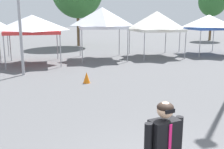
{
  "coord_description": "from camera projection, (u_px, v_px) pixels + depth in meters",
  "views": [
    {
      "loc": [
        -2.0,
        -3.3,
        2.93
      ],
      "look_at": [
        -0.23,
        3.9,
        1.3
      ],
      "focal_mm": 42.8,
      "sensor_mm": 36.0,
      "label": 1
    }
  ],
  "objects": [
    {
      "name": "tree_behind_tents_center",
      "position": [
        212.0,
        1.0,
        31.72
      ],
      "size": [
        3.26,
        3.26,
        6.48
      ],
      "color": "brown",
      "rests_on": "ground"
    },
    {
      "name": "traffic_cone_lot_center",
      "position": [
        87.0,
        78.0,
        11.88
      ],
      "size": [
        0.32,
        0.32,
        0.49
      ],
      "primitive_type": "cone",
      "color": "orange",
      "rests_on": "ground"
    },
    {
      "name": "canopy_tent_left_of_center",
      "position": [
        157.0,
        21.0,
        19.31
      ],
      "size": [
        3.31,
        3.31,
        3.27
      ],
      "color": "#9E9EA3",
      "rests_on": "ground"
    },
    {
      "name": "canopy_tent_far_right",
      "position": [
        102.0,
        18.0,
        18.08
      ],
      "size": [
        3.33,
        3.33,
        3.5
      ],
      "color": "#9E9EA3",
      "rests_on": "ground"
    },
    {
      "name": "canopy_tent_center",
      "position": [
        209.0,
        22.0,
        20.52
      ],
      "size": [
        3.31,
        3.31,
        3.02
      ],
      "color": "#9E9EA3",
      "rests_on": "ground"
    },
    {
      "name": "canopy_tent_behind_center",
      "position": [
        32.0,
        24.0,
        16.25
      ],
      "size": [
        3.26,
        3.26,
        3.0
      ],
      "color": "#9E9EA3",
      "rests_on": "ground"
    }
  ]
}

